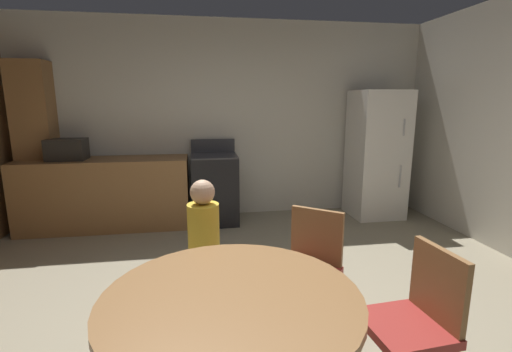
% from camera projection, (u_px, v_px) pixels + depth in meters
% --- Properties ---
extents(ground_plane, '(14.00, 14.00, 0.00)m').
position_uv_depth(ground_plane, '(264.00, 333.00, 2.54)').
color(ground_plane, gray).
extents(wall_back, '(5.89, 0.12, 2.70)m').
position_uv_depth(wall_back, '(228.00, 120.00, 5.07)').
color(wall_back, beige).
rests_on(wall_back, ground).
extents(kitchen_counter, '(2.08, 0.60, 0.90)m').
position_uv_depth(kitchen_counter, '(106.00, 194.00, 4.62)').
color(kitchen_counter, olive).
rests_on(kitchen_counter, ground).
extents(pantry_column, '(0.44, 0.36, 2.10)m').
position_uv_depth(pantry_column, '(38.00, 147.00, 4.54)').
color(pantry_column, olive).
rests_on(pantry_column, ground).
extents(oven_range, '(0.60, 0.60, 1.10)m').
position_uv_depth(oven_range, '(215.00, 188.00, 4.83)').
color(oven_range, black).
rests_on(oven_range, ground).
extents(refrigerator, '(0.68, 0.68, 1.76)m').
position_uv_depth(refrigerator, '(377.00, 155.00, 5.05)').
color(refrigerator, white).
rests_on(refrigerator, ground).
extents(microwave, '(0.44, 0.32, 0.26)m').
position_uv_depth(microwave, '(67.00, 149.00, 4.44)').
color(microwave, black).
rests_on(microwave, kitchen_counter).
extents(dining_table, '(1.18, 1.18, 0.76)m').
position_uv_depth(dining_table, '(232.00, 327.00, 1.64)').
color(dining_table, olive).
rests_on(dining_table, ground).
extents(chair_northeast, '(0.56, 0.56, 0.87)m').
position_uv_depth(chair_northeast, '(310.00, 264.00, 2.49)').
color(chair_northeast, olive).
rests_on(chair_northeast, ground).
extents(chair_east, '(0.43, 0.43, 0.87)m').
position_uv_depth(chair_east, '(416.00, 317.00, 1.89)').
color(chair_east, olive).
rests_on(chair_east, ground).
extents(person_child, '(0.24, 0.24, 1.09)m').
position_uv_depth(person_child, '(204.00, 251.00, 2.53)').
color(person_child, '#3D4C84').
rests_on(person_child, ground).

